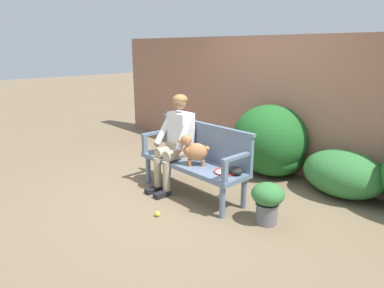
{
  "coord_description": "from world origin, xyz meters",
  "views": [
    {
      "loc": [
        3.24,
        -2.96,
        1.96
      ],
      "look_at": [
        0.0,
        0.0,
        0.72
      ],
      "focal_mm": 32.42,
      "sensor_mm": 36.0,
      "label": 1
    }
  ],
  "objects_px": {
    "tennis_racket": "(227,171)",
    "baseball_glove": "(234,171)",
    "person_seated": "(176,138)",
    "tennis_ball": "(158,214)",
    "dog_on_bench": "(194,150)",
    "potted_plant": "(268,200)",
    "garden_bench": "(192,166)"
  },
  "relations": [
    {
      "from": "baseball_glove",
      "to": "potted_plant",
      "type": "relative_size",
      "value": 0.45
    },
    {
      "from": "tennis_racket",
      "to": "tennis_ball",
      "type": "height_order",
      "value": "tennis_racket"
    },
    {
      "from": "tennis_ball",
      "to": "tennis_racket",
      "type": "bearing_deg",
      "value": 65.57
    },
    {
      "from": "potted_plant",
      "to": "garden_bench",
      "type": "bearing_deg",
      "value": -175.76
    },
    {
      "from": "person_seated",
      "to": "baseball_glove",
      "type": "height_order",
      "value": "person_seated"
    },
    {
      "from": "garden_bench",
      "to": "person_seated",
      "type": "xyz_separation_m",
      "value": [
        -0.31,
        -0.01,
        0.33
      ]
    },
    {
      "from": "garden_bench",
      "to": "tennis_ball",
      "type": "relative_size",
      "value": 24.91
    },
    {
      "from": "garden_bench",
      "to": "tennis_ball",
      "type": "distance_m",
      "value": 0.85
    },
    {
      "from": "person_seated",
      "to": "tennis_racket",
      "type": "relative_size",
      "value": 2.34
    },
    {
      "from": "dog_on_bench",
      "to": "potted_plant",
      "type": "distance_m",
      "value": 1.14
    },
    {
      "from": "baseball_glove",
      "to": "person_seated",
      "type": "bearing_deg",
      "value": -177.07
    },
    {
      "from": "tennis_racket",
      "to": "baseball_glove",
      "type": "relative_size",
      "value": 2.59
    },
    {
      "from": "dog_on_bench",
      "to": "tennis_ball",
      "type": "height_order",
      "value": "dog_on_bench"
    },
    {
      "from": "person_seated",
      "to": "tennis_ball",
      "type": "distance_m",
      "value": 1.13
    },
    {
      "from": "garden_bench",
      "to": "baseball_glove",
      "type": "bearing_deg",
      "value": 6.14
    },
    {
      "from": "tennis_racket",
      "to": "baseball_glove",
      "type": "bearing_deg",
      "value": 4.28
    },
    {
      "from": "garden_bench",
      "to": "person_seated",
      "type": "relative_size",
      "value": 1.23
    },
    {
      "from": "dog_on_bench",
      "to": "baseball_glove",
      "type": "height_order",
      "value": "dog_on_bench"
    },
    {
      "from": "person_seated",
      "to": "dog_on_bench",
      "type": "relative_size",
      "value": 3.27
    },
    {
      "from": "dog_on_bench",
      "to": "potted_plant",
      "type": "xyz_separation_m",
      "value": [
        1.07,
        0.15,
        -0.38
      ]
    },
    {
      "from": "person_seated",
      "to": "potted_plant",
      "type": "xyz_separation_m",
      "value": [
        1.48,
        0.1,
        -0.45
      ]
    },
    {
      "from": "tennis_racket",
      "to": "tennis_ball",
      "type": "bearing_deg",
      "value": -114.43
    },
    {
      "from": "baseball_glove",
      "to": "dog_on_bench",
      "type": "bearing_deg",
      "value": -168.81
    },
    {
      "from": "tennis_racket",
      "to": "baseball_glove",
      "type": "distance_m",
      "value": 0.12
    },
    {
      "from": "garden_bench",
      "to": "baseball_glove",
      "type": "relative_size",
      "value": 7.47
    },
    {
      "from": "person_seated",
      "to": "tennis_racket",
      "type": "height_order",
      "value": "person_seated"
    },
    {
      "from": "person_seated",
      "to": "tennis_ball",
      "type": "xyz_separation_m",
      "value": [
        0.51,
        -0.73,
        -0.7
      ]
    },
    {
      "from": "dog_on_bench",
      "to": "tennis_ball",
      "type": "xyz_separation_m",
      "value": [
        0.1,
        -0.68,
        -0.64
      ]
    },
    {
      "from": "person_seated",
      "to": "dog_on_bench",
      "type": "distance_m",
      "value": 0.41
    },
    {
      "from": "tennis_ball",
      "to": "potted_plant",
      "type": "bearing_deg",
      "value": 40.54
    },
    {
      "from": "tennis_racket",
      "to": "baseball_glove",
      "type": "height_order",
      "value": "baseball_glove"
    },
    {
      "from": "tennis_racket",
      "to": "person_seated",
      "type": "bearing_deg",
      "value": -174.79
    }
  ]
}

